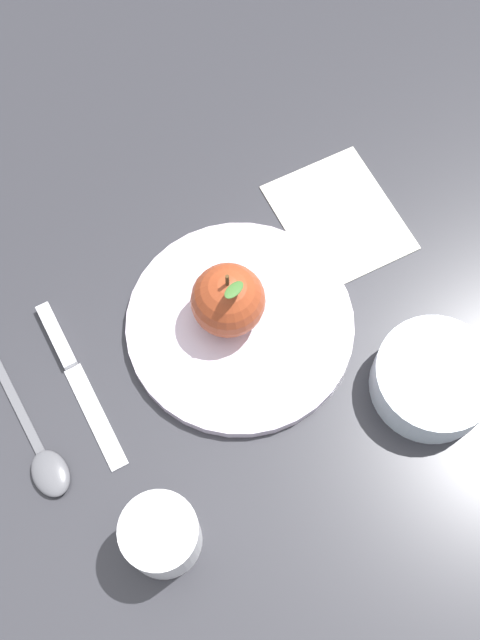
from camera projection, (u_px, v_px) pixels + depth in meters
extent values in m
plane|color=#2D2D33|center=(211.00, 329.00, 0.80)|extent=(2.40, 2.40, 0.00)
cylinder|color=silver|center=(240.00, 325.00, 0.79)|extent=(0.23, 0.23, 0.01)
torus|color=silver|center=(240.00, 324.00, 0.79)|extent=(0.23, 0.23, 0.01)
sphere|color=#9E3D1E|center=(229.00, 303.00, 0.75)|extent=(0.07, 0.07, 0.07)
cylinder|color=#4C3319|center=(229.00, 283.00, 0.71)|extent=(0.00, 0.00, 0.02)
ellipsoid|color=#386628|center=(234.00, 290.00, 0.71)|extent=(0.02, 0.03, 0.01)
cylinder|color=silver|center=(433.00, 379.00, 0.75)|extent=(0.12, 0.12, 0.04)
torus|color=silver|center=(437.00, 373.00, 0.74)|extent=(0.12, 0.12, 0.01)
cylinder|color=#9FABB3|center=(437.00, 374.00, 0.74)|extent=(0.09, 0.09, 0.01)
cylinder|color=white|center=(162.00, 536.00, 0.68)|extent=(0.07, 0.07, 0.07)
torus|color=white|center=(158.00, 531.00, 0.65)|extent=(0.07, 0.07, 0.01)
cylinder|color=#A4A4A6|center=(158.00, 531.00, 0.65)|extent=(0.05, 0.05, 0.01)
cube|color=silver|center=(96.00, 416.00, 0.76)|extent=(0.12, 0.02, 0.00)
cube|color=silver|center=(57.00, 336.00, 0.79)|extent=(0.08, 0.01, 0.01)
ellipsoid|color=#59595E|center=(50.00, 473.00, 0.73)|extent=(0.05, 0.04, 0.01)
cube|color=#59595E|center=(16.00, 403.00, 0.76)|extent=(0.12, 0.01, 0.01)
cube|color=silver|center=(339.00, 217.00, 0.85)|extent=(0.15, 0.12, 0.00)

